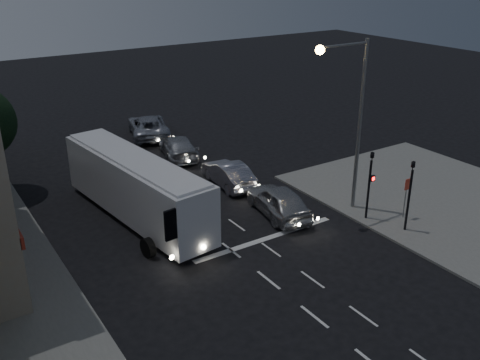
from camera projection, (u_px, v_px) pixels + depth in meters
ground at (255, 269)px, 23.60m from camera, size 120.00×120.00×0.00m
road_markings at (239, 232)px, 26.79m from camera, size 8.00×30.55×0.01m
tour_bus at (136, 186)px, 27.50m from camera, size 3.66×11.48×3.46m
car_suv at (278, 201)px, 28.29m from camera, size 2.68×5.04×1.63m
car_sedan_a at (228, 174)px, 31.98m from camera, size 1.93×4.62×1.49m
car_sedan_b at (178, 147)px, 36.53m from camera, size 3.22×5.35×1.45m
car_sedan_c at (148, 126)px, 40.66m from camera, size 4.28×6.37×1.62m
traffic_signal_main at (370, 177)px, 27.09m from camera, size 0.25×0.35×4.10m
traffic_signal_side at (410, 187)px, 25.91m from camera, size 0.18×0.15×4.10m
regulatory_sign at (407, 191)px, 27.48m from camera, size 0.45×0.12×2.20m
streetlight at (352, 108)px, 26.77m from camera, size 3.32×0.44×9.00m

